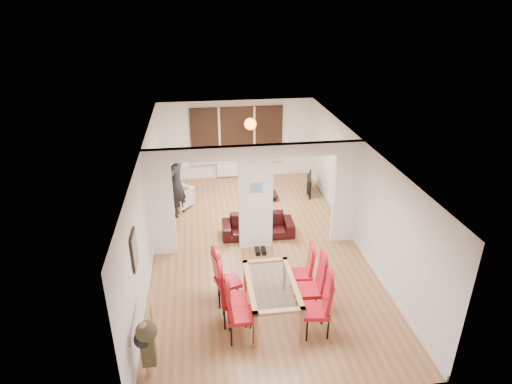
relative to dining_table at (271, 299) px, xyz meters
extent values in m
cube|color=#A26D41|center=(0.05, 2.56, -0.38)|extent=(5.00, 9.00, 0.01)
cube|color=white|center=(0.05, 2.56, 0.92)|extent=(5.00, 0.18, 2.60)
cube|color=black|center=(0.05, 7.00, 1.12)|extent=(3.00, 0.08, 1.80)
cube|color=white|center=(0.05, 6.96, -0.08)|extent=(1.40, 0.08, 0.50)
sphere|color=orange|center=(0.35, 5.86, 1.77)|extent=(0.36, 0.36, 0.36)
cube|color=gray|center=(-2.42, 0.16, 1.22)|extent=(0.04, 0.52, 0.67)
cube|color=#4C8CD8|center=(0.05, 2.46, 1.22)|extent=(0.30, 0.03, 0.25)
imported|color=black|center=(0.18, 3.05, -0.12)|extent=(1.84, 0.76, 0.53)
imported|color=beige|center=(-1.87, 4.93, -0.07)|extent=(0.96, 0.96, 0.63)
imported|color=black|center=(-1.88, 4.46, 0.56)|extent=(0.81, 0.70, 1.88)
imported|color=black|center=(2.05, 5.41, -0.09)|extent=(1.01, 0.37, 0.58)
cylinder|color=#143F19|center=(0.58, 5.02, -0.04)|extent=(0.07, 0.07, 0.27)
imported|color=black|center=(0.62, 5.09, -0.15)|extent=(0.24, 0.24, 0.06)
camera|label=1|loc=(-1.19, -6.40, 5.26)|focal=30.00mm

